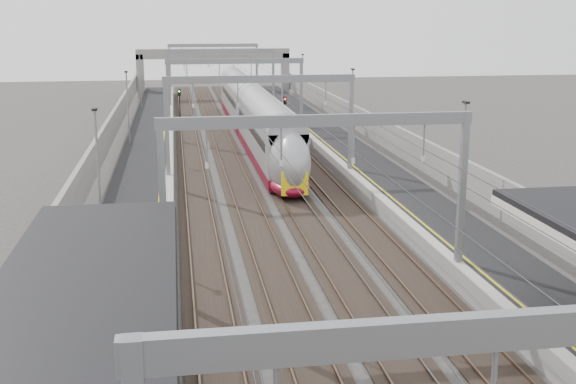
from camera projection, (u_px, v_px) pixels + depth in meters
name	position (u px, v px, depth m)	size (l,w,h in m)	color
platform_left	(145.00, 174.00, 51.57)	(4.00, 120.00, 1.00)	black
platform_right	(362.00, 167.00, 53.97)	(4.00, 120.00, 1.00)	black
tracks	(256.00, 176.00, 52.88)	(11.40, 140.00, 0.20)	black
overhead_line	(246.00, 84.00, 57.78)	(13.00, 140.00, 6.60)	gray
overbridge	(213.00, 60.00, 104.42)	(22.00, 2.20, 6.90)	slate
wall_left	(98.00, 160.00, 50.83)	(0.30, 120.00, 3.20)	slate
wall_right	(404.00, 151.00, 54.19)	(0.30, 120.00, 3.20)	slate
train	(254.00, 120.00, 66.65)	(2.70, 49.21, 4.27)	maroon
signal_green	(179.00, 99.00, 81.15)	(0.32, 0.32, 3.48)	black
signal_red_near	(256.00, 100.00, 79.69)	(0.32, 0.32, 3.48)	black
signal_red_far	(285.00, 107.00, 73.73)	(0.32, 0.32, 3.48)	black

